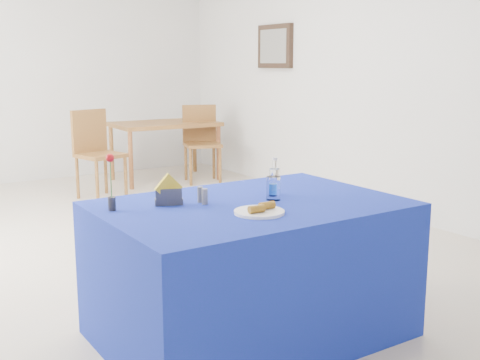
# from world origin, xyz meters

# --- Properties ---
(floor) EXTENTS (7.00, 7.00, 0.00)m
(floor) POSITION_xyz_m (0.00, 0.00, 0.00)
(floor) COLOR #C2B5A1
(floor) RESTS_ON ground
(room_shell) EXTENTS (7.00, 7.00, 7.00)m
(room_shell) POSITION_xyz_m (0.00, 0.00, 1.75)
(room_shell) COLOR silver
(room_shell) RESTS_ON ground
(picture_frame) EXTENTS (0.06, 0.64, 0.52)m
(picture_frame) POSITION_xyz_m (2.47, 1.60, 1.70)
(picture_frame) COLOR black
(picture_frame) RESTS_ON room_shell
(picture_art) EXTENTS (0.02, 0.52, 0.40)m
(picture_art) POSITION_xyz_m (2.44, 1.60, 1.70)
(picture_art) COLOR #998C66
(picture_art) RESTS_ON room_shell
(plate) EXTENTS (0.25, 0.25, 0.01)m
(plate) POSITION_xyz_m (-0.28, -2.00, 0.77)
(plate) COLOR white
(plate) RESTS_ON blue_table
(drinking_glass) EXTENTS (0.08, 0.08, 0.13)m
(drinking_glass) POSITION_xyz_m (-0.04, -1.79, 0.82)
(drinking_glass) COLOR white
(drinking_glass) RESTS_ON blue_table
(salt_shaker) EXTENTS (0.03, 0.03, 0.08)m
(salt_shaker) POSITION_xyz_m (-0.41, -1.68, 0.80)
(salt_shaker) COLOR slate
(salt_shaker) RESTS_ON blue_table
(pepper_shaker) EXTENTS (0.03, 0.03, 0.08)m
(pepper_shaker) POSITION_xyz_m (-0.41, -1.63, 0.80)
(pepper_shaker) COLOR #5D5D61
(pepper_shaker) RESTS_ON blue_table
(blue_table) EXTENTS (1.60, 1.10, 0.76)m
(blue_table) POSITION_xyz_m (-0.18, -1.78, 0.38)
(blue_table) COLOR navy
(blue_table) RESTS_ON floor
(water_bottle) EXTENTS (0.06, 0.06, 0.21)m
(water_bottle) POSITION_xyz_m (0.04, -1.69, 0.83)
(water_bottle) COLOR white
(water_bottle) RESTS_ON blue_table
(napkin_holder) EXTENTS (0.16, 0.11, 0.17)m
(napkin_holder) POSITION_xyz_m (-0.57, -1.58, 0.81)
(napkin_holder) COLOR #3A3B40
(napkin_holder) RESTS_ON blue_table
(rose_vase) EXTENTS (0.04, 0.04, 0.29)m
(rose_vase) POSITION_xyz_m (-0.87, -1.54, 0.90)
(rose_vase) COLOR #242428
(rose_vase) RESTS_ON blue_table
(oak_table) EXTENTS (1.33, 0.89, 0.76)m
(oak_table) POSITION_xyz_m (1.46, 2.60, 0.68)
(oak_table) COLOR olive
(oak_table) RESTS_ON floor
(chair_bg_left) EXTENTS (0.54, 0.54, 0.99)m
(chair_bg_left) POSITION_xyz_m (0.34, 2.09, 0.57)
(chair_bg_left) COLOR brown
(chair_bg_left) RESTS_ON floor
(chair_bg_right) EXTENTS (0.55, 0.55, 0.97)m
(chair_bg_right) POSITION_xyz_m (1.82, 2.29, 0.56)
(chair_bg_right) COLOR brown
(chair_bg_right) RESTS_ON floor
(banana_pieces) EXTENTS (0.18, 0.08, 0.04)m
(banana_pieces) POSITION_xyz_m (-0.27, -2.01, 0.79)
(banana_pieces) COLOR #C58B1B
(banana_pieces) RESTS_ON plate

